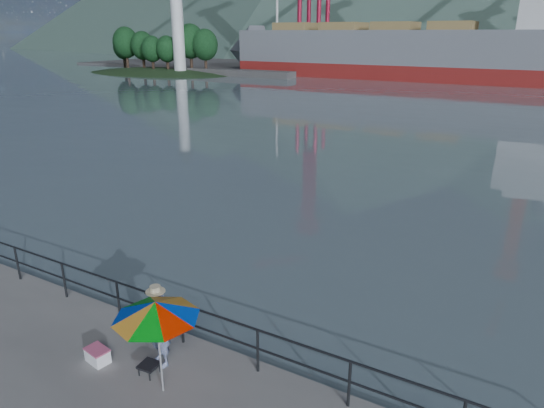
{
  "coord_description": "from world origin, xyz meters",
  "views": [
    {
      "loc": [
        7.43,
        -5.4,
        6.68
      ],
      "look_at": [
        0.86,
        6.0,
        2.0
      ],
      "focal_mm": 32.0,
      "sensor_mm": 36.0,
      "label": 1
    }
  ],
  "objects": [
    {
      "name": "folding_stool",
      "position": [
        1.11,
        0.49,
        0.13
      ],
      "size": [
        0.41,
        0.41,
        0.25
      ],
      "color": "black",
      "rests_on": "ground"
    },
    {
      "name": "fisherman",
      "position": [
        1.08,
        0.89,
        0.86
      ],
      "size": [
        0.72,
        0.57,
        1.71
      ],
      "primitive_type": "imported",
      "rotation": [
        0.0,
        0.0,
        -0.29
      ],
      "color": "navy",
      "rests_on": "ground"
    },
    {
      "name": "bulk_carrier",
      "position": [
        -10.53,
        72.99,
        4.04
      ],
      "size": [
        57.69,
        9.98,
        14.5
      ],
      "color": "maroon",
      "rests_on": "ground"
    },
    {
      "name": "cooler_bag",
      "position": [
        -0.13,
        0.24,
        0.15
      ],
      "size": [
        0.55,
        0.42,
        0.29
      ],
      "primitive_type": "cube",
      "rotation": [
        0.0,
        0.0,
        -0.17
      ],
      "color": "white",
      "rests_on": "ground"
    },
    {
      "name": "lighthouse_islet",
      "position": [
        -54.97,
        61.99,
        0.26
      ],
      "size": [
        48.0,
        26.4,
        19.2
      ],
      "color": "#263F1E",
      "rests_on": "ground"
    },
    {
      "name": "guardrail",
      "position": [
        0.0,
        1.7,
        0.52
      ],
      "size": [
        22.0,
        0.06,
        1.03
      ],
      "color": "#2D3033",
      "rests_on": "ground"
    },
    {
      "name": "harbor_water",
      "position": [
        0.0,
        130.0,
        0.0
      ],
      "size": [
        500.0,
        280.0,
        0.0
      ],
      "primitive_type": "cube",
      "color": "slate",
      "rests_on": "ground"
    },
    {
      "name": "fishing_rod",
      "position": [
        0.99,
        1.81,
        0.0
      ],
      "size": [
        0.66,
        1.66,
        1.25
      ],
      "primitive_type": "cylinder",
      "rotation": [
        0.96,
        0.0,
        -0.37
      ],
      "color": "black",
      "rests_on": "ground"
    },
    {
      "name": "beach_umbrella",
      "position": [
        1.69,
        0.26,
        1.84
      ],
      "size": [
        1.82,
        1.82,
        2.01
      ],
      "color": "white",
      "rests_on": "ground"
    }
  ]
}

